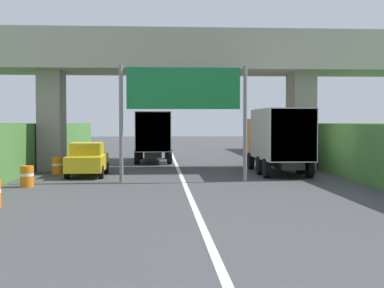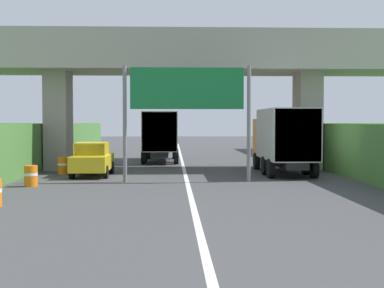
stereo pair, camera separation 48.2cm
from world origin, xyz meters
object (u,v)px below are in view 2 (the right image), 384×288
Objects in this scene: overhead_highway_sign at (187,96)px; truck_orange at (283,138)px; truck_black at (161,134)px; construction_barrel_3 at (31,176)px; car_yellow at (92,159)px; construction_barrel_4 at (63,165)px.

overhead_highway_sign is 6.73m from truck_orange.
overhead_highway_sign is at bearing -83.32° from truck_black.
construction_barrel_3 is at bearing -167.31° from overhead_highway_sign.
car_yellow is 2.04m from construction_barrel_4.
truck_orange is (6.72, -9.04, 0.00)m from truck_black.
construction_barrel_3 and construction_barrel_4 have the same top height.
truck_orange is (5.22, 3.73, -2.02)m from overhead_highway_sign.
construction_barrel_4 is at bearing 179.04° from truck_orange.
construction_barrel_3 is (-1.97, -4.41, -0.40)m from car_yellow.
overhead_highway_sign reaches higher than construction_barrel_3.
car_yellow reaches higher than construction_barrel_4.
truck_black is (-1.50, 12.77, -2.02)m from overhead_highway_sign.
truck_black is at bearing 126.64° from truck_orange.
construction_barrel_4 is (0.25, 5.44, 0.00)m from construction_barrel_3.
overhead_highway_sign is at bearing -31.22° from construction_barrel_4.
overhead_highway_sign is 6.53× the size of construction_barrel_4.
construction_barrel_4 is (-6.48, 3.93, -3.49)m from overhead_highway_sign.
construction_barrel_4 is (-4.98, -8.84, -1.47)m from truck_black.
truck_orange is at bearing -0.96° from construction_barrel_4.
truck_orange is at bearing 35.52° from overhead_highway_sign.
construction_barrel_3 is at bearing -114.05° from car_yellow.
truck_black is 8.11× the size of construction_barrel_3.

